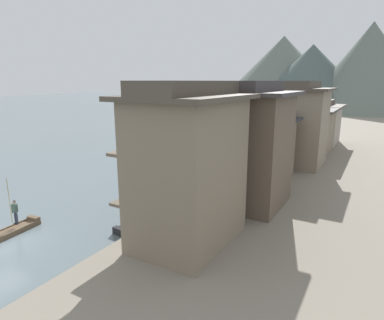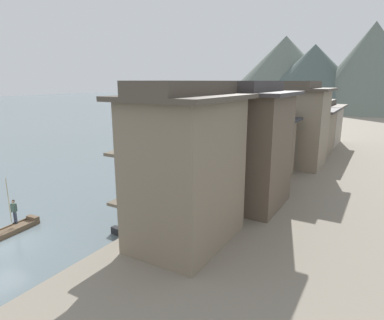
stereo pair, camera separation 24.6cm
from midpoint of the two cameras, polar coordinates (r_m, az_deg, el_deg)
name	(u,v)px [view 1 (the left image)]	position (r m, az deg, el deg)	size (l,w,h in m)	color
riverbank_right	(344,164)	(40.71, 24.63, -0.66)	(18.00, 110.00, 0.75)	gray
boat_foreground_poled	(5,234)	(24.17, -29.91, -11.05)	(1.40, 4.74, 0.49)	brown
boatman_person	(15,209)	(24.17, -28.60, -7.47)	(0.57, 0.27, 3.04)	black
boat_moored_nearest	(269,142)	(52.93, 13.08, 3.07)	(5.45, 2.13, 0.66)	#423328
boat_moored_second	(198,189)	(29.18, 0.81, -5.06)	(1.16, 3.86, 0.53)	brown
boat_moored_third	(224,168)	(35.81, 5.45, -1.45)	(1.51, 4.65, 0.76)	brown
boat_moored_far	(285,136)	(59.88, 15.70, 4.02)	(1.67, 5.05, 0.39)	#33281E
boat_midriver_drifting	(145,219)	(23.40, -8.41, -10.10)	(1.24, 5.34, 0.48)	#232326
house_waterfront_nearest	(188,166)	(17.59, -1.10, -1.04)	(5.52, 7.05, 8.74)	#7F705B
house_waterfront_second	(246,145)	(23.64, 8.99, 2.57)	(6.60, 6.28, 8.74)	brown
house_waterfront_tall	(264,147)	(30.22, 12.16, 2.29)	(5.17, 7.17, 6.14)	#7F705B
house_waterfront_narrow	(295,124)	(36.41, 17.14, 5.93)	(7.13, 6.44, 8.74)	gray
house_waterfront_far	(306,128)	(43.38, 18.99, 5.18)	(6.89, 7.33, 6.14)	#7F705B
house_waterfront_end	(317,122)	(50.42, 20.61, 6.12)	(6.87, 7.99, 6.14)	gray
hill_far_west	(282,73)	(122.18, 15.27, 14.32)	(48.86, 48.86, 24.42)	slate
hill_far_centre	(369,69)	(110.72, 28.19, 13.73)	(37.38, 37.38, 25.79)	slate
hill_far_east	(311,79)	(112.19, 19.82, 13.11)	(41.79, 41.79, 20.46)	#4C5B56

